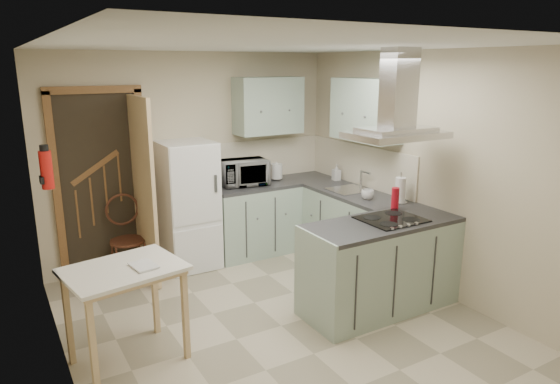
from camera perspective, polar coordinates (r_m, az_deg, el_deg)
floor at (r=4.79m, az=0.14°, el=-15.04°), size 4.20×4.20×0.00m
ceiling at (r=4.17m, az=0.16°, el=16.43°), size 4.20×4.20×0.00m
back_wall at (r=6.17m, az=-9.87°, el=3.89°), size 3.60×0.00×3.60m
left_wall at (r=3.77m, az=-24.19°, el=-3.93°), size 0.00×4.20×4.20m
right_wall at (r=5.43m, az=16.73°, el=2.07°), size 0.00×4.20×4.20m
doorway at (r=5.89m, az=-19.71°, el=0.77°), size 1.10×0.12×2.10m
fridge at (r=5.94m, az=-10.43°, el=-1.50°), size 0.60×0.60×1.50m
counter_back at (r=6.35m, az=-3.01°, el=-3.04°), size 1.08×0.60×0.90m
counter_right at (r=6.24m, az=6.75°, el=-3.45°), size 0.60×1.95×0.90m
splashback at (r=6.57m, az=-1.94°, el=3.84°), size 1.68×0.02×0.50m
wall_cabinet_back at (r=6.33m, az=-1.35°, el=9.84°), size 0.85×0.35×0.70m
wall_cabinet_right at (r=5.83m, az=9.80°, el=9.25°), size 0.35×0.90×0.70m
peninsula at (r=5.01m, az=11.46°, el=-8.20°), size 1.55×0.65×0.90m
hob at (r=4.93m, az=12.59°, el=-3.04°), size 0.58×0.50×0.01m
extractor_hood at (r=4.75m, az=13.13°, el=6.37°), size 0.90×0.55×0.10m
sink at (r=5.98m, az=7.89°, el=0.26°), size 0.45×0.40×0.01m
fire_extinguisher at (r=4.58m, az=-25.13°, el=2.30°), size 0.10×0.10×0.32m
drop_leaf_table at (r=4.28m, az=-17.07°, el=-13.28°), size 0.97×0.79×0.82m
bentwood_chair at (r=5.87m, az=-17.02°, el=-5.39°), size 0.40×0.40×0.86m
microwave at (r=6.17m, az=-4.16°, el=2.24°), size 0.61×0.45×0.31m
kettle at (r=6.44m, az=-0.43°, el=2.40°), size 0.17×0.17×0.23m
cereal_box at (r=6.45m, az=-2.48°, el=2.55°), size 0.10×0.18×0.26m
soap_bottle at (r=6.46m, az=6.47°, el=2.25°), size 0.11×0.11×0.21m
paper_towel at (r=5.52m, az=13.59°, el=0.25°), size 0.13×0.13×0.29m
cup at (r=5.60m, az=9.99°, el=-0.29°), size 0.17×0.17×0.11m
red_bottle at (r=5.28m, az=13.02°, el=-0.70°), size 0.09×0.09×0.22m
book at (r=4.03m, az=-16.46°, el=-7.82°), size 0.20×0.25×0.10m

